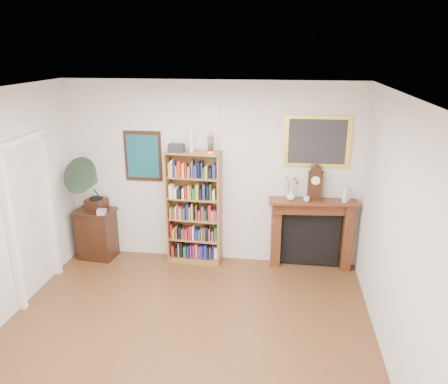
% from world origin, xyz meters
% --- Properties ---
extents(room, '(4.51, 5.01, 2.81)m').
position_xyz_m(room, '(0.00, 0.00, 1.40)').
color(room, '#56351A').
rests_on(room, ground).
extents(door_casing, '(0.08, 1.02, 2.17)m').
position_xyz_m(door_casing, '(-2.21, 1.20, 1.26)').
color(door_casing, white).
rests_on(door_casing, left_wall).
extents(teal_poster, '(0.58, 0.04, 0.78)m').
position_xyz_m(teal_poster, '(-1.05, 2.48, 1.65)').
color(teal_poster, black).
rests_on(teal_poster, back_wall).
extents(small_picture, '(0.26, 0.04, 0.30)m').
position_xyz_m(small_picture, '(0.00, 2.48, 2.35)').
color(small_picture, white).
rests_on(small_picture, back_wall).
extents(gilt_painting, '(0.95, 0.04, 0.75)m').
position_xyz_m(gilt_painting, '(1.55, 2.48, 1.95)').
color(gilt_painting, yellow).
rests_on(gilt_painting, back_wall).
extents(bookshelf, '(0.83, 0.34, 2.04)m').
position_xyz_m(bookshelf, '(-0.24, 2.33, 0.99)').
color(bookshelf, brown).
rests_on(bookshelf, floor).
extents(side_cabinet, '(0.63, 0.49, 0.81)m').
position_xyz_m(side_cabinet, '(-1.82, 2.26, 0.40)').
color(side_cabinet, black).
rests_on(side_cabinet, floor).
extents(fireplace, '(1.33, 0.42, 1.10)m').
position_xyz_m(fireplace, '(1.55, 2.40, 0.65)').
color(fireplace, '#462310').
rests_on(fireplace, floor).
extents(gramophone, '(0.67, 0.78, 0.90)m').
position_xyz_m(gramophone, '(-1.80, 2.17, 1.32)').
color(gramophone, black).
rests_on(gramophone, side_cabinet).
extents(cd_stack, '(0.13, 0.13, 0.08)m').
position_xyz_m(cd_stack, '(-1.64, 2.10, 0.85)').
color(cd_stack, silver).
rests_on(cd_stack, side_cabinet).
extents(mantel_clock, '(0.22, 0.14, 0.49)m').
position_xyz_m(mantel_clock, '(1.56, 2.39, 1.34)').
color(mantel_clock, black).
rests_on(mantel_clock, fireplace).
extents(flower_vase, '(0.17, 0.17, 0.14)m').
position_xyz_m(flower_vase, '(1.21, 2.32, 1.17)').
color(flower_vase, white).
rests_on(flower_vase, fireplace).
extents(teacup, '(0.11, 0.11, 0.07)m').
position_xyz_m(teacup, '(1.44, 2.27, 1.14)').
color(teacup, silver).
rests_on(teacup, fireplace).
extents(bottle_left, '(0.07, 0.07, 0.24)m').
position_xyz_m(bottle_left, '(1.98, 2.33, 1.22)').
color(bottle_left, silver).
rests_on(bottle_left, fireplace).
extents(bottle_right, '(0.06, 0.06, 0.20)m').
position_xyz_m(bottle_right, '(2.03, 2.39, 1.20)').
color(bottle_right, silver).
rests_on(bottle_right, fireplace).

